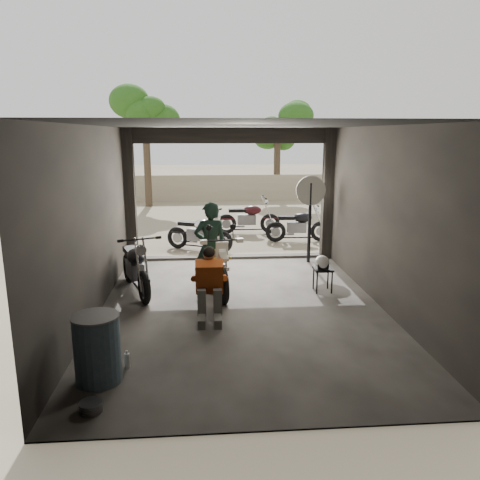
{
  "coord_description": "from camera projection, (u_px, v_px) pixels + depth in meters",
  "views": [
    {
      "loc": [
        -0.65,
        -7.8,
        3.06
      ],
      "look_at": [
        0.01,
        0.6,
        1.14
      ],
      "focal_mm": 35.0,
      "sensor_mm": 36.0,
      "label": 1
    }
  ],
  "objects": [
    {
      "name": "left_bike",
      "position": [
        135.0,
        263.0,
        9.1
      ],
      "size": [
        1.3,
        1.93,
        1.21
      ],
      "primitive_type": null,
      "rotation": [
        0.0,
        0.0,
        0.35
      ],
      "color": "black",
      "rests_on": "ground"
    },
    {
      "name": "outside_bike_b",
      "position": [
        248.0,
        215.0,
        14.56
      ],
      "size": [
        1.73,
        0.71,
        1.17
      ],
      "primitive_type": null,
      "rotation": [
        0.0,
        0.0,
        1.57
      ],
      "color": "#330C0F",
      "rests_on": "ground"
    },
    {
      "name": "mechanic",
      "position": [
        209.0,
        287.0,
        7.69
      ],
      "size": [
        0.62,
        0.84,
        1.2
      ],
      "primitive_type": null,
      "rotation": [
        0.0,
        0.0,
        -0.01
      ],
      "color": "#B34A17",
      "rests_on": "ground"
    },
    {
      "name": "garage",
      "position": [
        240.0,
        233.0,
        8.56
      ],
      "size": [
        7.0,
        7.13,
        3.2
      ],
      "color": "#2D2B28",
      "rests_on": "ground"
    },
    {
      "name": "helmet",
      "position": [
        322.0,
        262.0,
        9.07
      ],
      "size": [
        0.3,
        0.31,
        0.27
      ],
      "primitive_type": "ellipsoid",
      "rotation": [
        0.0,
        0.0,
        -0.05
      ],
      "color": "silver",
      "rests_on": "stool"
    },
    {
      "name": "ground",
      "position": [
        242.0,
        310.0,
        8.31
      ],
      "size": [
        80.0,
        80.0,
        0.0
      ],
      "primitive_type": "plane",
      "color": "#7A6D56",
      "rests_on": "ground"
    },
    {
      "name": "oil_drum",
      "position": [
        97.0,
        350.0,
        5.81
      ],
      "size": [
        0.74,
        0.74,
        0.88
      ],
      "primitive_type": "cylinder",
      "rotation": [
        0.0,
        0.0,
        -0.38
      ],
      "color": "#344958",
      "rests_on": "ground"
    },
    {
      "name": "sign_post",
      "position": [
        310.0,
        206.0,
        11.04
      ],
      "size": [
        0.7,
        0.08,
        2.11
      ],
      "rotation": [
        0.0,
        0.0,
        0.36
      ],
      "color": "black",
      "rests_on": "ground"
    },
    {
      "name": "main_bike",
      "position": [
        217.0,
        263.0,
        9.12
      ],
      "size": [
        0.98,
        1.89,
        1.21
      ],
      "primitive_type": null,
      "rotation": [
        0.0,
        0.0,
        0.13
      ],
      "color": "beige",
      "rests_on": "ground"
    },
    {
      "name": "outside_bike_c",
      "position": [
        298.0,
        223.0,
        13.45
      ],
      "size": [
        1.67,
        0.72,
        1.12
      ],
      "primitive_type": null,
      "rotation": [
        0.0,
        0.0,
        1.55
      ],
      "color": "black",
      "rests_on": "ground"
    },
    {
      "name": "boundary_wall",
      "position": [
        217.0,
        188.0,
        21.79
      ],
      "size": [
        18.0,
        0.3,
        1.2
      ],
      "primitive_type": "cube",
      "color": "gray",
      "rests_on": "ground"
    },
    {
      "name": "tree_right",
      "position": [
        278.0,
        123.0,
        21.34
      ],
      "size": [
        2.2,
        2.2,
        5.0
      ],
      "color": "#382B1E",
      "rests_on": "ground"
    },
    {
      "name": "outside_bike_a",
      "position": [
        199.0,
        230.0,
        12.41
      ],
      "size": [
        1.8,
        1.34,
        1.13
      ],
      "primitive_type": null,
      "rotation": [
        0.0,
        0.0,
        1.12
      ],
      "color": "black",
      "rests_on": "ground"
    },
    {
      "name": "rider",
      "position": [
        210.0,
        246.0,
        9.23
      ],
      "size": [
        0.7,
        0.51,
        1.78
      ],
      "primitive_type": "imported",
      "rotation": [
        0.0,
        0.0,
        3.28
      ],
      "color": "black",
      "rests_on": "ground"
    },
    {
      "name": "tree_left",
      "position": [
        145.0,
        111.0,
        19.35
      ],
      "size": [
        2.2,
        2.2,
        5.6
      ],
      "color": "#382B1E",
      "rests_on": "ground"
    },
    {
      "name": "stool",
      "position": [
        323.0,
        272.0,
        9.17
      ],
      "size": [
        0.35,
        0.35,
        0.49
      ],
      "rotation": [
        0.0,
        0.0,
        -0.1
      ],
      "color": "black",
      "rests_on": "ground"
    }
  ]
}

